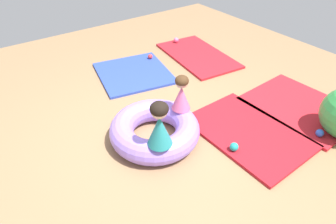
% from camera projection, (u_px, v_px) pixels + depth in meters
% --- Properties ---
extents(ground_plane, '(8.00, 8.00, 0.00)m').
position_uv_depth(ground_plane, '(163.00, 134.00, 3.70)').
color(ground_plane, '#93704C').
extents(gym_mat_near_left, '(1.71, 1.10, 0.04)m').
position_uv_depth(gym_mat_near_left, '(198.00, 55.00, 5.48)').
color(gym_mat_near_left, red).
rests_on(gym_mat_near_left, ground).
extents(gym_mat_center_rear, '(1.45, 1.21, 0.04)m').
position_uv_depth(gym_mat_center_rear, '(300.00, 107.00, 4.15)').
color(gym_mat_center_rear, red).
rests_on(gym_mat_center_rear, ground).
extents(gym_mat_near_right, '(1.48, 1.05, 0.04)m').
position_uv_depth(gym_mat_near_right, '(248.00, 132.00, 3.70)').
color(gym_mat_near_right, '#B21923').
rests_on(gym_mat_near_right, ground).
extents(gym_mat_far_left, '(1.40, 1.35, 0.04)m').
position_uv_depth(gym_mat_far_left, '(134.00, 73.00, 4.93)').
color(gym_mat_far_left, '#2D47B7').
rests_on(gym_mat_far_left, ground).
extents(inflatable_cushion, '(1.10, 1.10, 0.29)m').
position_uv_depth(inflatable_cushion, '(155.00, 130.00, 3.54)').
color(inflatable_cushion, '#9975EA').
rests_on(inflatable_cushion, ground).
extents(child_in_teal, '(0.37, 0.37, 0.53)m').
position_uv_depth(child_in_teal, '(160.00, 124.00, 2.98)').
color(child_in_teal, teal).
rests_on(child_in_teal, inflatable_cushion).
extents(child_in_pink, '(0.32, 0.32, 0.46)m').
position_uv_depth(child_in_pink, '(181.00, 93.00, 3.52)').
color(child_in_pink, '#E5608E').
rests_on(child_in_pink, inflatable_cushion).
extents(play_ball_pink, '(0.10, 0.10, 0.10)m').
position_uv_depth(play_ball_pink, '(176.00, 40.00, 5.88)').
color(play_ball_pink, pink).
rests_on(play_ball_pink, gym_mat_near_left).
extents(play_ball_red, '(0.09, 0.09, 0.09)m').
position_uv_depth(play_ball_red, '(150.00, 56.00, 5.30)').
color(play_ball_red, red).
rests_on(play_ball_red, gym_mat_far_left).
extents(play_ball_teal, '(0.10, 0.10, 0.10)m').
position_uv_depth(play_ball_teal, '(234.00, 147.00, 3.38)').
color(play_ball_teal, teal).
rests_on(play_ball_teal, gym_mat_near_right).
extents(play_ball_blue, '(0.10, 0.10, 0.10)m').
position_uv_depth(play_ball_blue, '(320.00, 133.00, 3.58)').
color(play_ball_blue, blue).
rests_on(play_ball_blue, gym_mat_center_rear).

